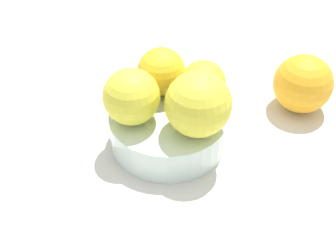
{
  "coord_description": "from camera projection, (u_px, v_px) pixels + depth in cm",
  "views": [
    {
      "loc": [
        -8.09,
        -46.44,
        44.0
      ],
      "look_at": [
        0.0,
        0.0,
        2.93
      ],
      "focal_mm": 48.86,
      "sensor_mm": 36.0,
      "label": 1
    }
  ],
  "objects": [
    {
      "name": "ground_plane",
      "position": [
        168.0,
        147.0,
        0.65
      ],
      "size": [
        110.0,
        110.0,
        2.0
      ],
      "primitive_type": "cube",
      "color": "silver"
    },
    {
      "name": "fruit_bowl",
      "position": [
        168.0,
        129.0,
        0.63
      ],
      "size": [
        16.03,
        16.03,
        4.88
      ],
      "color": "silver",
      "rests_on": "ground_plane"
    },
    {
      "name": "orange_in_bowl_0",
      "position": [
        131.0,
        96.0,
        0.58
      ],
      "size": [
        7.44,
        7.44,
        7.44
      ],
      "primitive_type": "sphere",
      "color": "yellow",
      "rests_on": "fruit_bowl"
    },
    {
      "name": "orange_in_bowl_1",
      "position": [
        198.0,
        104.0,
        0.56
      ],
      "size": [
        8.43,
        8.43,
        8.43
      ],
      "primitive_type": "sphere",
      "color": "yellow",
      "rests_on": "fruit_bowl"
    },
    {
      "name": "orange_in_bowl_2",
      "position": [
        203.0,
        83.0,
        0.62
      ],
      "size": [
        6.18,
        6.18,
        6.18
      ],
      "primitive_type": "sphere",
      "color": "yellow",
      "rests_on": "fruit_bowl"
    },
    {
      "name": "orange_in_bowl_3",
      "position": [
        159.0,
        72.0,
        0.63
      ],
      "size": [
        6.76,
        6.76,
        6.76
      ],
      "primitive_type": "sphere",
      "color": "yellow",
      "rests_on": "fruit_bowl"
    },
    {
      "name": "orange_loose_0",
      "position": [
        303.0,
        84.0,
        0.67
      ],
      "size": [
        8.78,
        8.78,
        8.78
      ],
      "primitive_type": "sphere",
      "color": "#F9A823",
      "rests_on": "ground_plane"
    }
  ]
}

